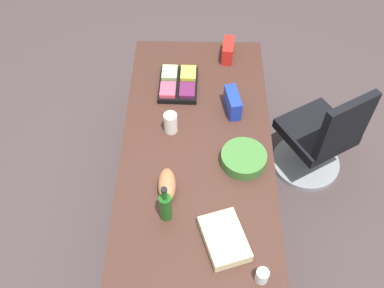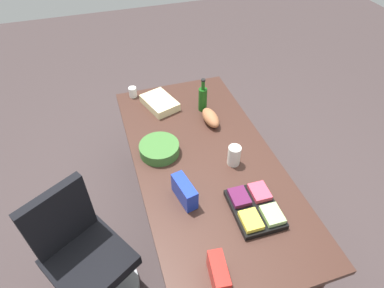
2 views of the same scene
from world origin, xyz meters
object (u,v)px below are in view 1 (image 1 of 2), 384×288
mayo_jar (170,123)px  sheet_cake (224,239)px  chip_bag_red (228,50)px  salad_bowl (243,159)px  paper_cup (261,276)px  bread_loaf (166,185)px  chip_bag_blue (232,103)px  fruit_platter (178,84)px  office_chair (318,141)px  conference_table (196,147)px  wine_bottle (165,206)px

mayo_jar → sheet_cake: bearing=22.5°
chip_bag_red → salad_bowl: 1.03m
mayo_jar → paper_cup: mayo_jar is taller
bread_loaf → chip_bag_red: bearing=161.6°
chip_bag_blue → bread_loaf: bearing=-32.2°
sheet_cake → salad_bowl: 0.58m
fruit_platter → chip_bag_blue: (0.22, 0.39, 0.04)m
mayo_jar → salad_bowl: size_ratio=0.52×
chip_bag_red → chip_bag_blue: size_ratio=0.91×
office_chair → fruit_platter: (-0.20, -1.10, 0.41)m
chip_bag_red → mayo_jar: bearing=-28.4°
chip_bag_red → salad_bowl: bearing=3.9°
salad_bowl → conference_table: bearing=-120.5°
conference_table → paper_cup: 1.03m
wine_bottle → fruit_platter: bearing=178.4°
conference_table → salad_bowl: (0.18, 0.30, 0.11)m
office_chair → bread_loaf: size_ratio=4.02×
office_chair → salad_bowl: size_ratio=3.29×
sheet_cake → chip_bag_blue: 1.02m
sheet_cake → salad_bowl: bearing=166.1°
conference_table → chip_bag_blue: (-0.28, 0.25, 0.15)m
bread_loaf → sheet_cake: bearing=44.7°
chip_bag_red → paper_cup: (1.80, 0.12, -0.03)m
conference_table → office_chair: bearing=108.0°
wine_bottle → sheet_cake: 0.38m
mayo_jar → conference_table: bearing=64.3°
conference_table → wine_bottle: size_ratio=6.91×
office_chair → sheet_cake: (1.05, -0.79, 0.41)m
chip_bag_red → sheet_cake: bearing=-2.5°
sheet_cake → bread_loaf: 0.49m
paper_cup → sheet_cake: bearing=-138.2°
fruit_platter → salad_bowl: 0.82m
wine_bottle → paper_cup: 0.65m
sheet_cake → office_chair: bearing=143.0°
sheet_cake → paper_cup: paper_cup is taller
fruit_platter → wine_bottle: bearing=-1.6°
salad_bowl → bread_loaf: size_ratio=1.22×
conference_table → bread_loaf: size_ratio=8.60×
mayo_jar → chip_bag_red: mayo_jar is taller
conference_table → fruit_platter: (-0.51, -0.14, 0.11)m
salad_bowl → paper_cup: (0.78, 0.06, 0.00)m
office_chair → chip_bag_red: office_chair is taller
chip_bag_blue → office_chair: bearing=92.2°
wine_bottle → chip_bag_blue: bearing=154.0°
office_chair → fruit_platter: bearing=-100.2°
wine_bottle → paper_cup: bearing=54.9°
mayo_jar → bread_loaf: mayo_jar is taller
wine_bottle → chip_bag_red: 1.48m
wine_bottle → chip_bag_red: bearing=164.1°
sheet_cake → chip_bag_red: (-1.58, 0.07, 0.04)m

